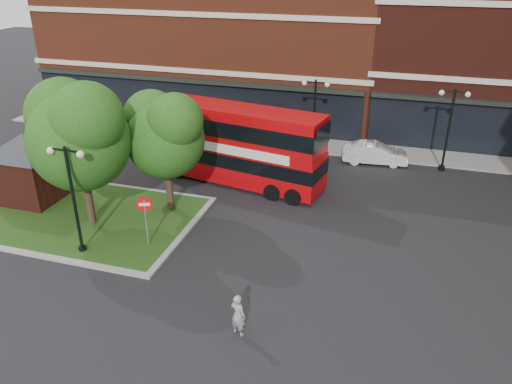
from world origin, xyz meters
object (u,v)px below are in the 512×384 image
(woman, at_px, (238,315))
(car_silver, at_px, (204,129))
(bus, at_px, (236,140))
(car_white, at_px, (375,153))

(woman, relative_size, car_silver, 0.35)
(bus, distance_m, woman, 12.88)
(bus, height_order, car_white, bus)
(car_silver, bearing_deg, woman, -159.57)
(car_silver, distance_m, car_white, 11.94)
(car_silver, bearing_deg, bus, -148.79)
(bus, height_order, woman, bus)
(woman, bearing_deg, car_white, -79.40)
(bus, distance_m, car_white, 9.21)
(car_silver, xyz_separation_m, car_white, (11.90, -0.96, -0.13))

